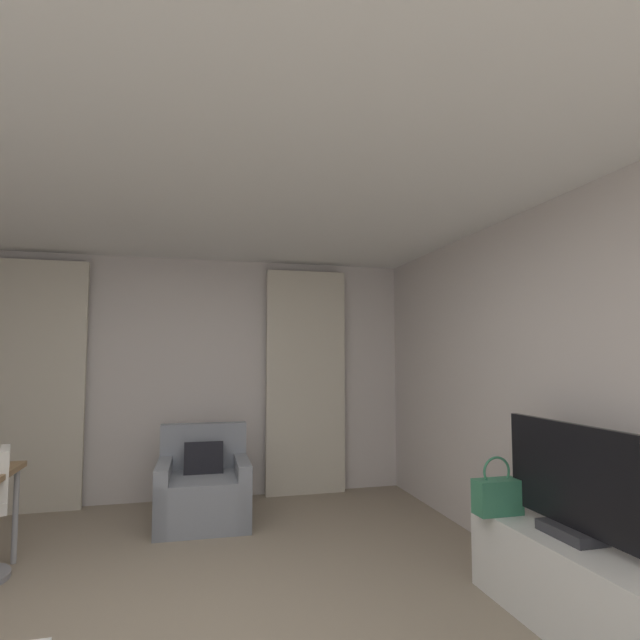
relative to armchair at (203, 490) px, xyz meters
The scene contains 9 objects.
wall_window 1.34m from the armchair, 106.28° to the left, with size 5.12×0.06×2.60m.
wall_right 3.32m from the armchair, 43.75° to the right, with size 0.06×6.12×2.60m.
ceiling 3.21m from the armchair, 96.43° to the right, with size 5.12×6.12×0.06m, color white.
curtain_left_panel 2.01m from the armchair, 156.24° to the left, with size 0.90×0.06×2.50m.
curtain_right_panel 1.64m from the armchair, 32.31° to the left, with size 0.90×0.06×2.50m.
armchair is the anchor object (origin of this frame).
tv_console 3.11m from the armchair, 50.67° to the right, with size 0.47×1.37×0.51m.
tv_flatscreen 3.14m from the armchair, 50.50° to the right, with size 0.20×0.99×0.64m.
handbag_primary 2.66m from the armchair, 46.56° to the right, with size 0.30×0.14×0.37m.
Camera 1 is at (0.13, -2.68, 1.52)m, focal length 28.22 mm.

